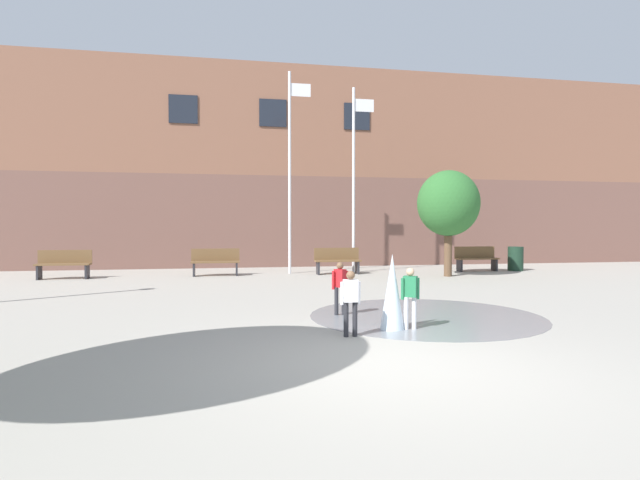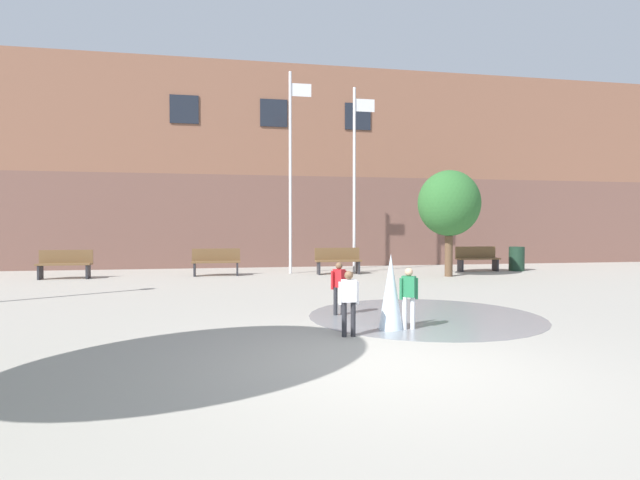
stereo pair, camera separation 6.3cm
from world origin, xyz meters
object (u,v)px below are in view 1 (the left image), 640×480
park_bench_under_right_flagpole (337,260)px  flagpole_right (354,174)px  park_bench_left_of_flagpoles (64,264)px  child_in_fountain (351,298)px  child_with_pink_shirt (340,284)px  trash_can (516,259)px  flagpole_left (291,166)px  street_tree_near_building (448,204)px  child_running (410,293)px  park_bench_center (215,261)px  park_bench_near_trashcan (476,258)px

park_bench_under_right_flagpole → flagpole_right: (0.76, 0.58, 3.08)m
park_bench_left_of_flagpoles → child_in_fountain: size_ratio=1.62×
child_with_pink_shirt → trash_can: size_ratio=1.10×
park_bench_left_of_flagpoles → flagpole_left: flagpole_left is taller
park_bench_under_right_flagpole → child_in_fountain: (-2.01, -9.71, 0.10)m
park_bench_under_right_flagpole → child_with_pink_shirt: child_with_pink_shirt is taller
child_with_pink_shirt → trash_can: bearing=96.3°
park_bench_under_right_flagpole → street_tree_near_building: (3.43, -1.48, 1.93)m
child_running → park_bench_left_of_flagpoles: bearing=165.8°
park_bench_center → trash_can: size_ratio=1.78×
flagpole_left → trash_can: flagpole_left is taller
park_bench_under_right_flagpole → flagpole_right: 3.22m
park_bench_near_trashcan → trash_can: size_ratio=1.78×
park_bench_under_right_flagpole → park_bench_center: bearing=177.5°
park_bench_near_trashcan → street_tree_near_building: (-1.91, -1.65, 1.93)m
child_in_fountain → flagpole_left: size_ratio=0.14×
flagpole_right → park_bench_left_of_flagpoles: bearing=-176.6°
park_bench_near_trashcan → child_in_fountain: bearing=-126.6°
park_bench_under_right_flagpole → trash_can: park_bench_under_right_flagpole is taller
park_bench_center → child_with_pink_shirt: bearing=-73.4°
child_in_fountain → park_bench_near_trashcan: bearing=-127.6°
park_bench_center → flagpole_left: 4.22m
park_bench_left_of_flagpoles → child_with_pink_shirt: bearing=-48.2°
park_bench_under_right_flagpole → child_running: bearing=-95.7°
park_bench_under_right_flagpole → park_bench_near_trashcan: same height
flagpole_left → trash_can: size_ratio=7.87×
park_bench_center → park_bench_under_right_flagpole: same height
flagpole_right → trash_can: (6.10, -0.53, -3.11)m
park_bench_center → trash_can: 11.02m
park_bench_center → street_tree_near_building: street_tree_near_building is taller
child_with_pink_shirt → trash_can: child_with_pink_shirt is taller
street_tree_near_building → child_running: bearing=-118.9°
street_tree_near_building → flagpole_right: bearing=142.4°
park_bench_under_right_flagpole → flagpole_left: size_ratio=0.23×
park_bench_under_right_flagpole → child_with_pink_shirt: bearing=-102.5°
park_bench_left_of_flagpoles → street_tree_near_building: size_ratio=0.46×
park_bench_left_of_flagpoles → flagpole_right: bearing=3.4°
park_bench_center → trash_can: bearing=-0.7°
child_running → flagpole_right: flagpole_right is taller
park_bench_center → park_bench_near_trashcan: same height
child_with_pink_shirt → park_bench_left_of_flagpoles: bearing=-174.5°
park_bench_under_right_flagpole → child_with_pink_shirt: 8.09m
flagpole_left → trash_can: bearing=-3.6°
flagpole_right → street_tree_near_building: size_ratio=1.89×
street_tree_near_building → trash_can: bearing=24.0°
park_bench_under_right_flagpole → park_bench_near_trashcan: 5.34m
street_tree_near_building → park_bench_near_trashcan: bearing=41.0°
park_bench_center → park_bench_under_right_flagpole: bearing=-2.5°
child_with_pink_shirt → park_bench_under_right_flagpole: bearing=131.2°
child_with_pink_shirt → street_tree_near_building: bearing=104.8°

